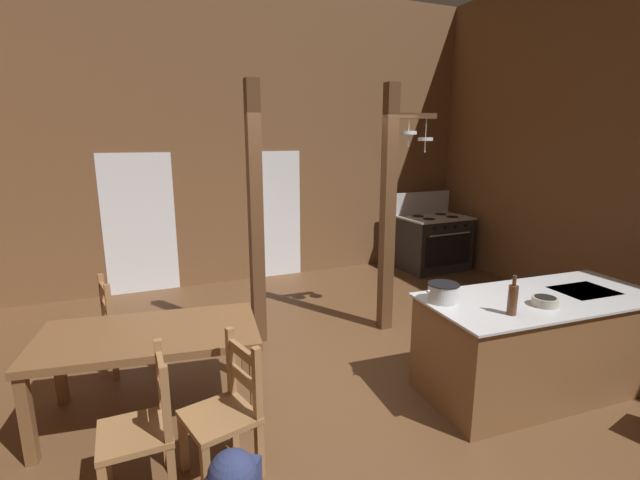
{
  "coord_description": "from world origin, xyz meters",
  "views": [
    {
      "loc": [
        -1.78,
        -3.37,
        2.25
      ],
      "look_at": [
        -0.05,
        0.7,
        1.24
      ],
      "focal_mm": 25.23,
      "sensor_mm": 36.0,
      "label": 1
    }
  ],
  "objects": [
    {
      "name": "ladderback_chair_near_window",
      "position": [
        -1.31,
        -0.64,
        0.45
      ],
      "size": [
        0.53,
        0.53,
        0.95
      ],
      "color": "#9E7044",
      "rests_on": "ground_plane"
    },
    {
      "name": "dining_table",
      "position": [
        -1.74,
        0.24,
        0.65
      ],
      "size": [
        1.81,
        1.13,
        0.74
      ],
      "color": "brown",
      "rests_on": "ground_plane"
    },
    {
      "name": "kitchen_island",
      "position": [
        1.5,
        -0.69,
        0.44
      ],
      "size": [
        2.21,
        1.09,
        0.89
      ],
      "color": "brown",
      "rests_on": "ground_plane"
    },
    {
      "name": "support_post_center",
      "position": [
        -0.56,
        1.28,
        1.42
      ],
      "size": [
        0.14,
        0.14,
        2.84
      ],
      "color": "brown",
      "rests_on": "ground_plane"
    },
    {
      "name": "glazed_door_back_left",
      "position": [
        -1.69,
        3.57,
        1.02
      ],
      "size": [
        1.0,
        0.01,
        2.05
      ],
      "primitive_type": "cube",
      "color": "white",
      "rests_on": "ground_plane"
    },
    {
      "name": "bottle_tall_on_counter",
      "position": [
        0.91,
        -0.9,
        1.02
      ],
      "size": [
        0.08,
        0.08,
        0.32
      ],
      "color": "#56331E",
      "rests_on": "kitchen_island"
    },
    {
      "name": "glazed_panel_back_right",
      "position": [
        0.38,
        3.57,
        1.02
      ],
      "size": [
        0.84,
        0.01,
        2.05
      ],
      "primitive_type": "cube",
      "color": "white",
      "rests_on": "ground_plane"
    },
    {
      "name": "mixing_bowl_on_counter",
      "position": [
        1.31,
        -0.86,
        0.93
      ],
      "size": [
        0.21,
        0.21,
        0.07
      ],
      "color": "#B2A893",
      "rests_on": "kitchen_island"
    },
    {
      "name": "stove_range",
      "position": [
        3.02,
        2.88,
        0.48
      ],
      "size": [
        1.16,
        0.85,
        1.32
      ],
      "color": "#262626",
      "rests_on": "ground_plane"
    },
    {
      "name": "ladderback_chair_by_post",
      "position": [
        -1.83,
        -0.62,
        0.45
      ],
      "size": [
        0.45,
        0.45,
        0.95
      ],
      "color": "#9E7044",
      "rests_on": "ground_plane"
    },
    {
      "name": "ground_plane",
      "position": [
        0.0,
        0.0,
        -0.05
      ],
      "size": [
        8.32,
        7.94,
        0.1
      ],
      "primitive_type": "cube",
      "color": "brown"
    },
    {
      "name": "support_post_with_pot_rack",
      "position": [
        0.96,
        1.03,
        1.51
      ],
      "size": [
        0.64,
        0.19,
        2.84
      ],
      "color": "brown",
      "rests_on": "ground_plane"
    },
    {
      "name": "ladderback_chair_at_table_end",
      "position": [
        -1.95,
        1.18,
        0.45
      ],
      "size": [
        0.51,
        0.51,
        0.95
      ],
      "color": "#9E7044",
      "rests_on": "ground_plane"
    },
    {
      "name": "wall_back",
      "position": [
        0.0,
        3.64,
        2.24
      ],
      "size": [
        8.32,
        0.14,
        4.49
      ],
      "primitive_type": "cube",
      "color": "brown",
      "rests_on": "ground_plane"
    },
    {
      "name": "stockpot_on_counter",
      "position": [
        0.6,
        -0.45,
        0.97
      ],
      "size": [
        0.34,
        0.27,
        0.16
      ],
      "color": "silver",
      "rests_on": "kitchen_island"
    }
  ]
}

